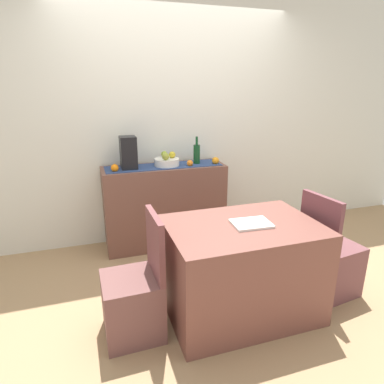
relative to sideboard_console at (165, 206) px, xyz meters
The scene contains 17 objects.
ground_plane 1.05m from the sideboard_console, 77.41° to the right, with size 6.40×6.40×0.02m, color #A4815A.
room_wall_rear 0.96m from the sideboard_console, 51.67° to the left, with size 6.40×0.06×2.70m, color silver.
sideboard_console is the anchor object (origin of this frame).
table_runner 0.45m from the sideboard_console, ahead, with size 1.22×0.32×0.01m, color navy.
fruit_bowl 0.49m from the sideboard_console, ahead, with size 0.26×0.26×0.08m, color silver.
apple_rear 0.57m from the sideboard_console, 71.27° to the left, with size 0.07×0.07×0.07m, color olive.
apple_right 0.57m from the sideboard_console, 86.86° to the right, with size 0.08×0.08×0.08m, color olive.
apple_upper 0.57m from the sideboard_console, ahead, with size 0.07×0.07×0.07m, color gold.
wine_bottle 0.67m from the sideboard_console, ahead, with size 0.07×0.07×0.30m.
coffee_maker 0.71m from the sideboard_console, behind, with size 0.16×0.18×0.33m, color black.
orange_loose_far 0.55m from the sideboard_console, 17.93° to the right, with size 0.07×0.07×0.07m, color orange.
orange_loose_mid 0.71m from the sideboard_console, behind, with size 0.08×0.08×0.08m, color orange.
orange_loose_end 0.74m from the sideboard_console, ahead, with size 0.08×0.08×0.08m, color orange.
dining_table 1.37m from the sideboard_console, 78.25° to the right, with size 1.12×0.78×0.74m, color brown.
open_book 1.43m from the sideboard_console, 76.26° to the right, with size 0.28×0.21×0.02m, color white.
chair_near_window 1.46m from the sideboard_console, 112.23° to the right, with size 0.41×0.41×0.90m.
chair_by_corner 1.75m from the sideboard_console, 50.53° to the right, with size 0.45×0.45×0.90m.
Camera 1 is at (-0.98, -2.45, 1.72)m, focal length 31.22 mm.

